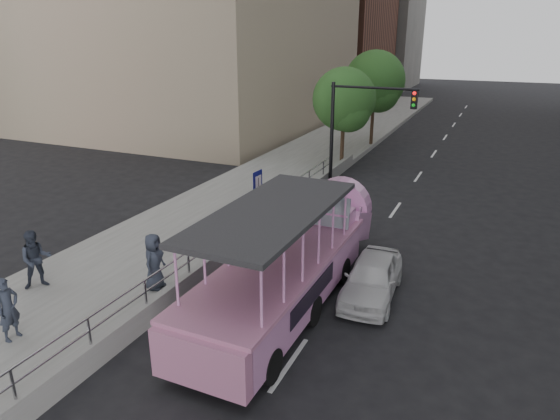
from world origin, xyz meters
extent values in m
plane|color=black|center=(0.00, 0.00, 0.00)|extent=(160.00, 160.00, 0.00)
cube|color=#9A9B95|center=(-5.75, 10.00, 0.15)|extent=(5.50, 80.00, 0.30)
cube|color=#989793|center=(-3.12, 2.00, 0.48)|extent=(0.24, 30.00, 0.36)
cylinder|color=#9E9DA1|center=(-3.12, -6.00, 1.01)|extent=(0.07, 0.07, 0.70)
cylinder|color=#9E9DA1|center=(-3.12, -4.00, 1.01)|extent=(0.07, 0.07, 0.70)
cylinder|color=#9E9DA1|center=(-3.12, -2.00, 1.01)|extent=(0.07, 0.07, 0.70)
cylinder|color=#9E9DA1|center=(-3.12, 0.00, 1.01)|extent=(0.07, 0.07, 0.70)
cylinder|color=#9E9DA1|center=(-3.12, 2.00, 1.01)|extent=(0.07, 0.07, 0.70)
cylinder|color=#9E9DA1|center=(-3.12, 4.00, 1.01)|extent=(0.07, 0.07, 0.70)
cylinder|color=#9E9DA1|center=(-3.12, 6.00, 1.01)|extent=(0.07, 0.07, 0.70)
cylinder|color=#9E9DA1|center=(-3.12, 8.00, 1.01)|extent=(0.07, 0.07, 0.70)
cylinder|color=#9E9DA1|center=(-3.12, 10.00, 1.01)|extent=(0.07, 0.07, 0.70)
cylinder|color=#9E9DA1|center=(-3.12, 12.00, 1.01)|extent=(0.07, 0.07, 0.70)
cylinder|color=#9E9DA1|center=(-3.12, 2.00, 1.01)|extent=(0.06, 22.00, 0.06)
cylinder|color=#9E9DA1|center=(-3.12, 2.00, 1.34)|extent=(0.06, 22.00, 0.06)
cylinder|color=black|center=(-1.22, -2.72, 0.42)|extent=(0.33, 0.84, 0.84)
cylinder|color=black|center=(0.82, -2.74, 0.42)|extent=(0.33, 0.84, 0.84)
cylinder|color=black|center=(-1.20, -0.12, 0.42)|extent=(0.33, 0.84, 0.84)
cylinder|color=black|center=(0.84, -0.14, 0.42)|extent=(0.33, 0.84, 0.84)
cylinder|color=black|center=(-1.17, 2.48, 0.42)|extent=(0.33, 0.84, 0.84)
cylinder|color=black|center=(0.87, 2.45, 0.42)|extent=(0.33, 0.84, 0.84)
cube|color=#C87FB8|center=(-0.17, 0.05, 0.95)|extent=(2.40, 7.63, 1.16)
cube|color=#C87FB8|center=(-0.13, 4.51, 1.18)|extent=(2.29, 1.99, 1.45)
cylinder|color=#C87FB8|center=(-0.12, 5.30, 1.46)|extent=(2.19, 0.67, 2.18)
cube|color=#AE658C|center=(-0.22, -3.89, 0.95)|extent=(2.32, 0.35, 1.16)
cube|color=#AE658C|center=(-0.17, 0.05, 1.59)|extent=(2.52, 7.91, 0.11)
cube|color=#252527|center=(-0.18, -0.32, 3.15)|extent=(2.52, 6.15, 0.13)
cube|color=#8998A3|center=(-0.14, 2.88, 2.15)|extent=(2.14, 0.22, 0.97)
cube|color=#C87FB8|center=(-0.14, 3.30, 1.87)|extent=(2.05, 0.95, 0.46)
imported|color=silver|center=(1.94, 1.99, 0.62)|extent=(1.66, 3.71, 1.24)
imported|color=#272C39|center=(-5.47, -4.20, 1.12)|extent=(0.41, 0.61, 1.64)
imported|color=#272C39|center=(-7.07, -1.98, 1.19)|extent=(1.06, 1.09, 1.77)
imported|color=#272C39|center=(-3.87, -0.64, 1.15)|extent=(0.65, 0.90, 1.70)
cylinder|color=black|center=(-2.99, 4.39, 1.24)|extent=(0.08, 0.08, 2.48)
cube|color=navy|center=(-2.99, 4.39, 2.28)|extent=(0.07, 0.62, 0.89)
cube|color=silver|center=(-2.96, 4.39, 2.28)|extent=(0.04, 0.40, 0.55)
cylinder|color=black|center=(-2.90, 12.50, 2.60)|extent=(0.18, 0.18, 5.20)
cylinder|color=black|center=(-0.90, 12.50, 5.00)|extent=(4.20, 0.12, 0.12)
cube|color=black|center=(1.00, 12.50, 4.55)|extent=(0.28, 0.22, 0.85)
sphere|color=red|center=(1.00, 12.37, 4.85)|extent=(0.16, 0.16, 0.16)
cylinder|color=#392919|center=(-3.40, 16.00, 1.54)|extent=(0.22, 0.22, 3.08)
sphere|color=#2F5F26|center=(-3.40, 16.00, 3.96)|extent=(3.52, 3.52, 3.52)
sphere|color=#2F5F26|center=(-3.00, 15.70, 3.41)|extent=(2.42, 2.42, 2.42)
cylinder|color=#392919|center=(-3.20, 22.00, 1.74)|extent=(0.22, 0.22, 3.47)
sphere|color=#2F5F26|center=(-3.20, 22.00, 4.46)|extent=(3.97, 3.97, 3.97)
sphere|color=#2F5F26|center=(-2.80, 21.70, 3.84)|extent=(2.73, 2.73, 2.73)
cube|color=slate|center=(-16.00, 64.00, 10.00)|extent=(16.00, 14.00, 20.00)
camera|label=1|loc=(4.86, -11.14, 7.41)|focal=32.00mm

